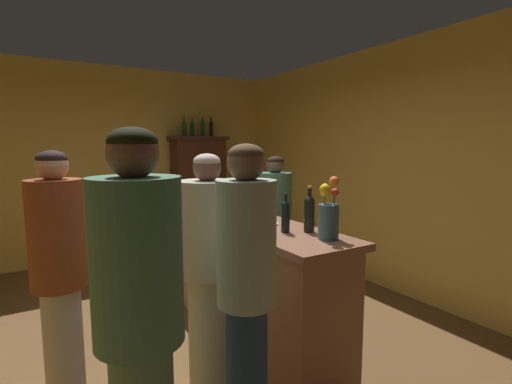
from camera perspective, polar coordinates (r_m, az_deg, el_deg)
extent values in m
plane|color=brown|center=(3.30, -11.31, -23.57)|extent=(8.12, 8.12, 0.00)
cube|color=gold|center=(5.95, -22.25, 3.99)|extent=(5.31, 0.12, 2.83)
cube|color=gold|center=(4.50, 21.91, 3.20)|extent=(0.12, 6.37, 2.83)
cube|color=#905F42|center=(3.38, -1.62, -13.25)|extent=(0.52, 2.25, 1.01)
cube|color=#925F47|center=(3.24, -1.65, -4.44)|extent=(0.59, 2.34, 0.05)
cube|color=#432314|center=(6.08, -8.68, -0.26)|extent=(0.81, 0.36, 1.83)
cube|color=#3C201A|center=(6.04, -8.83, 8.10)|extent=(0.89, 0.42, 0.06)
cylinder|color=black|center=(2.70, 4.52, -4.10)|extent=(0.06, 0.06, 0.20)
sphere|color=black|center=(2.68, 4.54, -2.03)|extent=(0.06, 0.06, 0.06)
cylinder|color=black|center=(2.67, 4.55, -1.29)|extent=(0.02, 0.02, 0.07)
cylinder|color=black|center=(2.67, 4.56, -0.37)|extent=(0.02, 0.02, 0.02)
cylinder|color=#19361C|center=(3.45, -2.94, -1.54)|extent=(0.08, 0.08, 0.21)
sphere|color=#19361C|center=(3.43, -2.95, 0.20)|extent=(0.08, 0.08, 0.08)
cylinder|color=#19361C|center=(3.43, -2.96, 0.89)|extent=(0.03, 0.03, 0.08)
cylinder|color=gold|center=(3.42, -2.96, 1.73)|extent=(0.03, 0.03, 0.02)
cylinder|color=black|center=(2.72, 8.12, -3.74)|extent=(0.08, 0.08, 0.22)
sphere|color=black|center=(2.70, 8.16, -1.41)|extent=(0.08, 0.08, 0.08)
cylinder|color=black|center=(2.70, 8.17, -0.41)|extent=(0.03, 0.03, 0.10)
cylinder|color=gold|center=(2.69, 8.19, 0.77)|extent=(0.03, 0.03, 0.02)
cylinder|color=#255032|center=(3.13, -3.41, -2.48)|extent=(0.06, 0.06, 0.20)
sphere|color=#255032|center=(3.12, -3.43, -0.63)|extent=(0.06, 0.06, 0.06)
cylinder|color=#255032|center=(3.11, -3.43, 0.12)|extent=(0.02, 0.02, 0.08)
cylinder|color=#AF272A|center=(3.10, -3.44, 1.01)|extent=(0.03, 0.03, 0.02)
cylinder|color=white|center=(3.87, -6.41, -2.20)|extent=(0.06, 0.06, 0.00)
cylinder|color=white|center=(3.86, -6.42, -1.52)|extent=(0.01, 0.01, 0.09)
ellipsoid|color=white|center=(3.85, -6.44, -0.45)|extent=(0.08, 0.08, 0.06)
cylinder|color=white|center=(3.22, -0.41, -4.02)|extent=(0.06, 0.06, 0.00)
cylinder|color=white|center=(3.21, -0.41, -3.41)|extent=(0.01, 0.01, 0.07)
ellipsoid|color=white|center=(3.20, -0.41, -2.30)|extent=(0.06, 0.06, 0.06)
cylinder|color=#375566|center=(2.54, 10.99, -4.49)|extent=(0.14, 0.14, 0.23)
cylinder|color=#38602D|center=(2.56, 11.77, -1.09)|extent=(0.01, 0.01, 0.24)
sphere|color=orange|center=(2.55, 11.83, 1.63)|extent=(0.07, 0.07, 0.07)
cylinder|color=#38602D|center=(2.56, 10.46, -1.91)|extent=(0.01, 0.01, 0.17)
sphere|color=yellow|center=(2.54, 10.50, -0.02)|extent=(0.07, 0.07, 0.07)
cylinder|color=#38602D|center=(2.50, 10.44, -1.60)|extent=(0.01, 0.01, 0.21)
sphere|color=yellow|center=(2.49, 10.50, 0.82)|extent=(0.04, 0.04, 0.04)
cylinder|color=#38602D|center=(2.46, 10.43, -1.90)|extent=(0.01, 0.01, 0.20)
sphere|color=gold|center=(2.45, 10.48, 0.40)|extent=(0.07, 0.07, 0.07)
cylinder|color=#38602D|center=(2.49, 11.88, -2.07)|extent=(0.01, 0.01, 0.18)
sphere|color=red|center=(2.48, 11.93, -0.02)|extent=(0.05, 0.05, 0.05)
cylinder|color=white|center=(2.97, 1.74, -4.88)|extent=(0.18, 0.18, 0.01)
cylinder|color=#1F371D|center=(5.96, -10.89, 9.30)|extent=(0.07, 0.07, 0.20)
sphere|color=#1F371D|center=(5.96, -10.91, 10.24)|extent=(0.07, 0.07, 0.07)
cylinder|color=#1F371D|center=(5.97, -10.93, 10.69)|extent=(0.02, 0.02, 0.09)
cylinder|color=black|center=(5.97, -10.94, 11.22)|extent=(0.02, 0.02, 0.02)
cylinder|color=#173B17|center=(6.01, -9.68, 9.29)|extent=(0.06, 0.06, 0.19)
sphere|color=#173B17|center=(6.01, -9.70, 10.20)|extent=(0.06, 0.06, 0.06)
cylinder|color=#173B17|center=(6.01, -9.71, 10.59)|extent=(0.02, 0.02, 0.08)
cylinder|color=#AC2524|center=(6.02, -9.72, 11.06)|extent=(0.02, 0.02, 0.02)
cylinder|color=#193E24|center=(6.07, -8.13, 9.48)|extent=(0.06, 0.06, 0.23)
sphere|color=#193E24|center=(6.08, -8.15, 10.56)|extent=(0.06, 0.06, 0.06)
cylinder|color=#193E24|center=(6.08, -8.16, 10.95)|extent=(0.03, 0.03, 0.08)
cylinder|color=gold|center=(6.09, -8.16, 11.41)|extent=(0.03, 0.03, 0.02)
cylinder|color=black|center=(6.13, -6.86, 9.39)|extent=(0.06, 0.06, 0.21)
sphere|color=black|center=(6.14, -6.87, 10.38)|extent=(0.06, 0.06, 0.06)
cylinder|color=black|center=(6.14, -6.88, 10.76)|extent=(0.02, 0.02, 0.08)
cylinder|color=black|center=(6.14, -6.89, 11.22)|extent=(0.03, 0.03, 0.02)
cylinder|color=#B8A79A|center=(2.75, -27.18, -20.97)|extent=(0.22, 0.22, 0.84)
cylinder|color=brown|center=(2.50, -28.12, -5.69)|extent=(0.31, 0.31, 0.64)
sphere|color=tan|center=(2.45, -28.66, 3.55)|extent=(0.18, 0.18, 0.18)
ellipsoid|color=black|center=(2.45, -28.72, 4.47)|extent=(0.17, 0.17, 0.10)
cylinder|color=#AFB19B|center=(3.41, -17.50, -15.48)|extent=(0.23, 0.23, 0.78)
cylinder|color=#232642|center=(3.21, -17.95, -4.07)|extent=(0.32, 0.32, 0.60)
sphere|color=tan|center=(3.16, -18.21, 2.90)|extent=(0.21, 0.21, 0.21)
ellipsoid|color=black|center=(3.16, -18.25, 3.74)|extent=(0.20, 0.20, 0.11)
cylinder|color=#426E53|center=(1.59, -17.68, -9.99)|extent=(0.36, 0.36, 0.67)
sphere|color=brown|center=(1.52, -18.27, 5.64)|extent=(0.20, 0.20, 0.20)
ellipsoid|color=black|center=(1.52, -18.34, 7.36)|extent=(0.19, 0.19, 0.11)
cylinder|color=#B1B095|center=(2.72, -7.08, -20.60)|extent=(0.28, 0.28, 0.83)
cylinder|color=#A29D83|center=(2.47, -7.34, -5.46)|extent=(0.39, 0.39, 0.62)
sphere|color=brown|center=(2.41, -7.48, 3.69)|extent=(0.18, 0.18, 0.18)
ellipsoid|color=#BAA49D|center=(2.41, -7.50, 4.66)|extent=(0.17, 0.17, 0.10)
cylinder|color=#1E304D|center=(2.24, -1.42, -26.72)|extent=(0.22, 0.22, 0.86)
cylinder|color=gray|center=(1.93, -1.49, -7.79)|extent=(0.31, 0.31, 0.65)
sphere|color=brown|center=(1.87, -1.53, 4.48)|extent=(0.19, 0.19, 0.19)
ellipsoid|color=#503721|center=(1.87, -1.53, 5.80)|extent=(0.18, 0.18, 0.11)
cylinder|color=#4F674A|center=(4.24, 2.86, -10.47)|extent=(0.26, 0.26, 0.80)
cylinder|color=#436C54|center=(4.09, 2.92, -1.15)|extent=(0.36, 0.36, 0.59)
sphere|color=brown|center=(4.05, 2.96, 4.15)|extent=(0.19, 0.19, 0.19)
ellipsoid|color=black|center=(4.05, 2.96, 4.75)|extent=(0.18, 0.18, 0.10)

